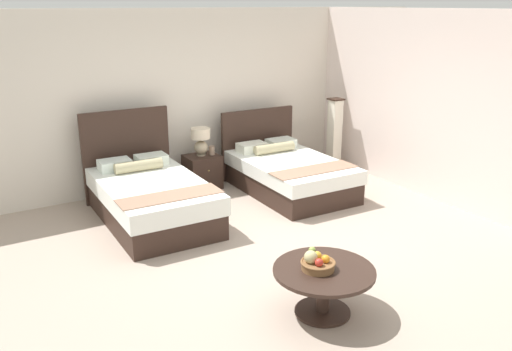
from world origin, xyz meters
name	(u,v)px	position (x,y,z in m)	size (l,w,h in m)	color
ground_plane	(288,246)	(0.00, 0.00, -0.01)	(9.27, 9.42, 0.02)	tan
wall_back	(184,98)	(0.00, 2.91, 1.36)	(9.27, 0.12, 2.71)	silver
wall_side_right	(435,106)	(2.84, 0.40, 1.36)	(0.12, 5.02, 2.71)	silver
bed_near_window	(151,197)	(-1.10, 1.62, 0.32)	(1.32, 2.15, 1.33)	#33221B
bed_near_corner	(288,173)	(1.11, 1.62, 0.29)	(1.35, 2.07, 1.13)	#33221B
nightstand	(202,172)	(0.05, 2.44, 0.26)	(0.51, 0.46, 0.53)	#33221B
table_lamp	(201,139)	(0.05, 2.46, 0.78)	(0.30, 0.30, 0.43)	tan
vase	(212,150)	(0.21, 2.40, 0.60)	(0.09, 0.09, 0.14)	gray
coffee_table	(324,280)	(-0.56, -1.39, 0.34)	(0.94, 0.94, 0.46)	#33221B
fruit_bowl	(317,263)	(-0.62, -1.36, 0.52)	(0.32, 0.32, 0.19)	brown
loose_apple	(312,250)	(-0.47, -1.08, 0.49)	(0.07, 0.07, 0.07)	#8FA849
floor_lamp_corner	(334,134)	(2.47, 2.18, 0.62)	(0.23, 0.23, 1.24)	black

